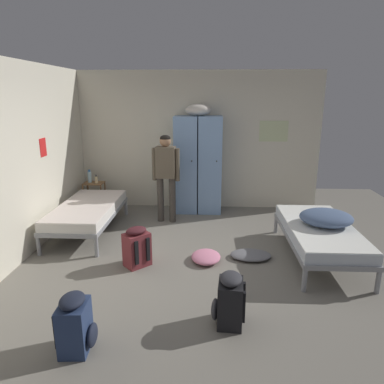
{
  "coord_description": "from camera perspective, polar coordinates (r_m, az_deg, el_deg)",
  "views": [
    {
      "loc": [
        0.22,
        -4.37,
        2.22
      ],
      "look_at": [
        0.0,
        0.26,
        0.95
      ],
      "focal_mm": 33.08,
      "sensor_mm": 36.0,
      "label": 1
    }
  ],
  "objects": [
    {
      "name": "clothes_pile_pink",
      "position": [
        4.99,
        2.26,
        -10.39
      ],
      "size": [
        0.4,
        0.48,
        0.12
      ],
      "color": "pink",
      "rests_on": "ground_plane"
    },
    {
      "name": "bed_right",
      "position": [
        5.26,
        19.85,
        -6.12
      ],
      "size": [
        0.9,
        1.9,
        0.49
      ],
      "color": "gray",
      "rests_on": "ground_plane"
    },
    {
      "name": "shelf_unit",
      "position": [
        7.24,
        -15.44,
        -0.25
      ],
      "size": [
        0.38,
        0.3,
        0.57
      ],
      "color": "brown",
      "rests_on": "ground_plane"
    },
    {
      "name": "clothes_pile_grey",
      "position": [
        5.14,
        9.43,
        -9.99
      ],
      "size": [
        0.57,
        0.4,
        0.09
      ],
      "color": "slate",
      "rests_on": "ground_plane"
    },
    {
      "name": "room_backdrop",
      "position": [
        5.89,
        -11.63,
        6.45
      ],
      "size": [
        4.77,
        5.28,
        2.69
      ],
      "color": "beige",
      "rests_on": "ground_plane"
    },
    {
      "name": "bed_left_rear",
      "position": [
        6.11,
        -16.5,
        -2.86
      ],
      "size": [
        0.9,
        1.9,
        0.49
      ],
      "color": "gray",
      "rests_on": "ground_plane"
    },
    {
      "name": "backpack_black",
      "position": [
        3.68,
        6.03,
        -16.96
      ],
      "size": [
        0.36,
        0.34,
        0.55
      ],
      "color": "black",
      "rests_on": "ground_plane"
    },
    {
      "name": "backpack_maroon",
      "position": [
        4.84,
        -8.95,
        -8.79
      ],
      "size": [
        0.42,
        0.42,
        0.55
      ],
      "color": "maroon",
      "rests_on": "ground_plane"
    },
    {
      "name": "bedding_heap",
      "position": [
        5.22,
        20.82,
        -3.88
      ],
      "size": [
        0.72,
        0.65,
        0.21
      ],
      "color": "slate",
      "rests_on": "bed_right"
    },
    {
      "name": "water_bottle",
      "position": [
        7.21,
        -16.18,
        2.39
      ],
      "size": [
        0.07,
        0.07,
        0.25
      ],
      "color": "#B2DBEA",
      "rests_on": "shelf_unit"
    },
    {
      "name": "ground_plane",
      "position": [
        4.91,
        -0.15,
        -11.57
      ],
      "size": [
        8.36,
        8.36,
        0.0
      ],
      "primitive_type": "plane",
      "color": "slate"
    },
    {
      "name": "backpack_navy",
      "position": [
        3.51,
        -18.25,
        -19.59
      ],
      "size": [
        0.35,
        0.33,
        0.55
      ],
      "color": "navy",
      "rests_on": "ground_plane"
    },
    {
      "name": "person_traveler",
      "position": [
        6.25,
        -4.23,
        3.49
      ],
      "size": [
        0.49,
        0.23,
        1.56
      ],
      "color": "#3D3833",
      "rests_on": "ground_plane"
    },
    {
      "name": "lotion_bottle",
      "position": [
        7.11,
        -15.17,
        1.96
      ],
      "size": [
        0.06,
        0.06,
        0.16
      ],
      "color": "beige",
      "rests_on": "shelf_unit"
    },
    {
      "name": "locker_bank",
      "position": [
        6.83,
        0.98,
        4.76
      ],
      "size": [
        0.9,
        0.55,
        2.07
      ],
      "color": "#7A9ECC",
      "rests_on": "ground_plane"
    }
  ]
}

